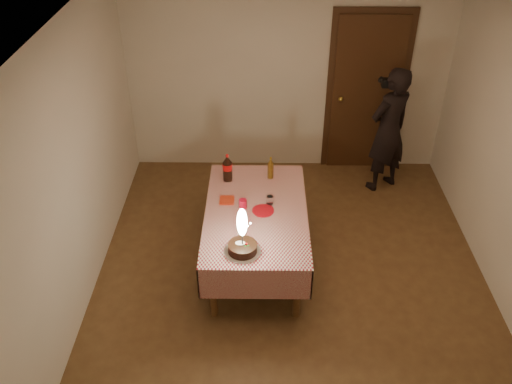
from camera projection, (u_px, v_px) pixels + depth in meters
ground at (291, 277)px, 5.60m from camera, size 4.00×4.50×0.01m
room_shell at (302, 133)px, 4.72m from camera, size 4.04×4.54×2.62m
dining_table at (256, 218)px, 5.46m from camera, size 1.02×1.72×0.68m
birthday_cake at (242, 241)px, 4.83m from camera, size 0.33×0.33×0.48m
red_plate at (263, 211)px, 5.40m from camera, size 0.22×0.22×0.01m
red_cup at (243, 204)px, 5.41m from camera, size 0.08×0.08×0.10m
clear_cup at (270, 200)px, 5.48m from camera, size 0.07×0.07×0.09m
napkin_stack at (227, 200)px, 5.54m from camera, size 0.15×0.15×0.02m
cola_bottle at (227, 168)px, 5.78m from camera, size 0.10×0.10×0.32m
amber_bottle_right at (271, 168)px, 5.83m from camera, size 0.06×0.06×0.25m
photographer at (388, 130)px, 6.54m from camera, size 0.70×0.64×1.60m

